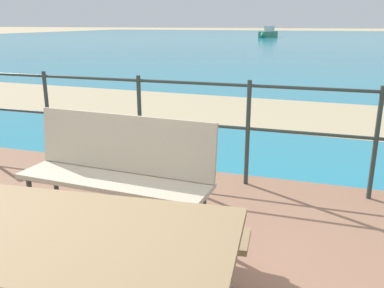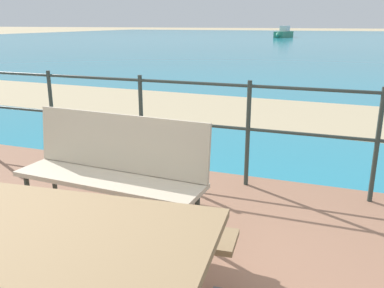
# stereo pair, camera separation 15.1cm
# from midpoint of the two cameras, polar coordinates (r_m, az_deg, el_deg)

# --- Properties ---
(sea_water) EXTENTS (90.00, 90.00, 0.01)m
(sea_water) POSITION_cam_midpoint_polar(r_m,az_deg,el_deg) (41.58, 18.92, 13.53)
(sea_water) COLOR teal
(sea_water) RESTS_ON ground
(beach_strip) EXTENTS (54.07, 4.94, 0.01)m
(beach_strip) POSITION_cam_midpoint_polar(r_m,az_deg,el_deg) (7.98, 10.09, 4.42)
(beach_strip) COLOR tan
(beach_strip) RESTS_ON ground
(picnic_table) EXTENTS (1.82, 1.70, 0.75)m
(picnic_table) POSITION_cam_midpoint_polar(r_m,az_deg,el_deg) (2.02, -19.93, -15.14)
(picnic_table) COLOR #8C704C
(picnic_table) RESTS_ON patio_paving
(park_bench) EXTENTS (1.52, 0.51, 0.93)m
(park_bench) POSITION_cam_midpoint_polar(r_m,az_deg,el_deg) (3.16, -9.56, -2.77)
(park_bench) COLOR #BCAD93
(park_bench) RESTS_ON patio_paving
(railing_fence) EXTENTS (5.94, 0.04, 1.07)m
(railing_fence) POSITION_cam_midpoint_polar(r_m,az_deg,el_deg) (4.22, 1.05, 3.82)
(railing_fence) COLOR #2D3833
(railing_fence) RESTS_ON patio_paving
(boat_near) EXTENTS (1.66, 4.60, 1.26)m
(boat_near) POSITION_cam_midpoint_polar(r_m,az_deg,el_deg) (48.21, 12.77, 14.85)
(boat_near) COLOR #338466
(boat_near) RESTS_ON sea_water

